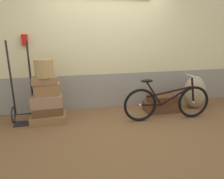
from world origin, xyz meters
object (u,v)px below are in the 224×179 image
at_px(suitcase_4, 44,80).
at_px(burlap_sack, 194,92).
at_px(suitcase_0, 49,118).
at_px(suitcase_5, 161,106).
at_px(suitcase_6, 163,99).
at_px(suitcase_2, 47,101).
at_px(wicker_basket, 44,68).
at_px(luggage_trolley, 23,104).
at_px(suitcase_3, 47,89).
at_px(bicycle, 167,102).
at_px(suitcase_1, 48,111).

height_order(suitcase_4, burlap_sack, suitcase_4).
xyz_separation_m(suitcase_0, suitcase_5, (2.24, 0.03, 0.03)).
distance_m(suitcase_5, suitcase_6, 0.17).
distance_m(suitcase_2, wicker_basket, 0.59).
xyz_separation_m(suitcase_6, luggage_trolley, (-2.66, 0.11, 0.07)).
bearing_deg(suitcase_3, bicycle, -12.19).
bearing_deg(suitcase_3, suitcase_0, -121.19).
xyz_separation_m(suitcase_4, bicycle, (2.14, -0.42, -0.44)).
bearing_deg(bicycle, suitcase_4, 168.82).
height_order(suitcase_2, suitcase_5, suitcase_2).
bearing_deg(suitcase_5, burlap_sack, 5.42).
relative_size(suitcase_2, suitcase_6, 0.99).
height_order(suitcase_5, bicycle, bicycle).
relative_size(suitcase_6, wicker_basket, 1.71).
bearing_deg(luggage_trolley, suitcase_5, -1.62).
relative_size(suitcase_2, bicycle, 0.32).
height_order(suitcase_0, suitcase_1, suitcase_1).
distance_m(suitcase_3, suitcase_4, 0.17).
bearing_deg(suitcase_4, suitcase_0, -38.77).
bearing_deg(bicycle, suitcase_3, 168.26).
relative_size(suitcase_1, suitcase_6, 0.95).
height_order(suitcase_1, wicker_basket, wicker_basket).
xyz_separation_m(suitcase_2, wicker_basket, (-0.00, -0.01, 0.59)).
xyz_separation_m(suitcase_0, bicycle, (2.12, -0.41, 0.26)).
bearing_deg(luggage_trolley, suitcase_6, -2.33).
relative_size(suitcase_2, wicker_basket, 1.69).
bearing_deg(suitcase_6, suitcase_0, 174.40).
relative_size(suitcase_4, wicker_basket, 1.33).
xyz_separation_m(suitcase_3, burlap_sack, (3.00, 0.01, -0.26)).
distance_m(suitcase_4, bicycle, 2.22).
xyz_separation_m(suitcase_6, wicker_basket, (-2.26, 0.02, 0.71)).
bearing_deg(suitcase_4, suitcase_6, -2.46).
bearing_deg(luggage_trolley, suitcase_2, -10.81).
distance_m(suitcase_6, burlap_sack, 0.77).
xyz_separation_m(suitcase_4, luggage_trolley, (-0.39, 0.09, -0.43)).
bearing_deg(wicker_basket, suitcase_0, -52.25).
height_order(suitcase_2, luggage_trolley, luggage_trolley).
bearing_deg(bicycle, suitcase_1, 168.93).
xyz_separation_m(suitcase_4, suitcase_5, (2.26, 0.01, -0.67)).
bearing_deg(suitcase_6, suitcase_2, 173.69).
xyz_separation_m(suitcase_5, luggage_trolley, (-2.65, 0.07, 0.24)).
height_order(suitcase_6, wicker_basket, wicker_basket).
bearing_deg(bicycle, suitcase_0, 169.11).
distance_m(suitcase_5, wicker_basket, 2.42).
distance_m(suitcase_5, burlap_sack, 0.81).
bearing_deg(suitcase_0, luggage_trolley, 168.70).
distance_m(suitcase_4, burlap_sack, 3.06).
bearing_deg(luggage_trolley, burlap_sack, -1.07).
xyz_separation_m(suitcase_3, wicker_basket, (-0.03, -0.02, 0.38)).
xyz_separation_m(suitcase_5, wicker_basket, (-2.25, -0.02, 0.88)).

